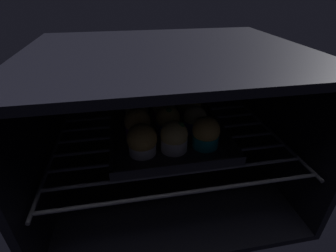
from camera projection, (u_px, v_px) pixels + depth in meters
oven_cavity at (165, 118)px, 63.68cm from camera, size 59.00×47.00×37.00cm
oven_rack at (168, 138)px, 61.80cm from camera, size 54.80×42.00×0.80cm
baking_tray at (168, 134)px, 61.24cm from camera, size 27.95×27.95×2.20cm
muffin_row0_col0 at (142, 141)px, 52.21cm from camera, size 6.48×6.48×6.89cm
muffin_row0_col1 at (175, 137)px, 53.25cm from camera, size 6.01×6.01×6.98cm
muffin_row0_col2 at (206, 133)px, 54.30cm from camera, size 6.17×6.17×7.22cm
muffin_row1_col0 at (138, 124)px, 57.83cm from camera, size 6.20×6.20×7.24cm
muffin_row1_col1 at (169, 121)px, 59.33cm from camera, size 5.89×5.89×7.18cm
muffin_row1_col2 at (195, 120)px, 60.55cm from camera, size 5.89×5.89×6.49cm
muffin_row2_col0 at (137, 112)px, 64.07cm from camera, size 5.90×5.90×6.63cm
muffin_row2_col1 at (163, 108)px, 64.91cm from camera, size 6.02×6.02×7.53cm
muffin_row2_col2 at (189, 106)px, 66.71cm from camera, size 6.36×6.36×7.22cm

